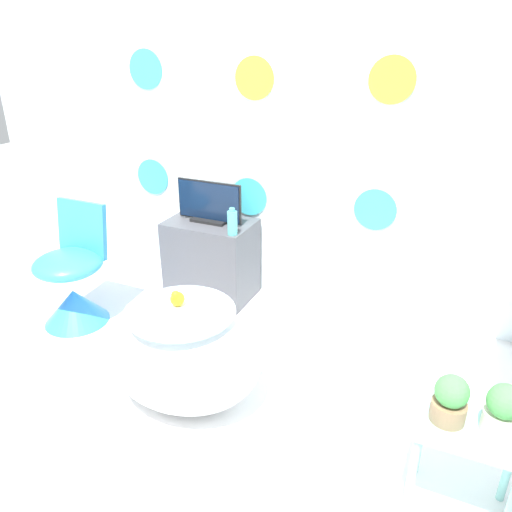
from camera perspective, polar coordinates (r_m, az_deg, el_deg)
ground_plane at (r=2.46m, az=-22.65°, el=-23.88°), size 12.00×12.00×0.00m
wall_back_dotted at (r=3.38m, az=-0.20°, el=16.47°), size 4.59×0.05×2.60m
bathtub at (r=2.60m, az=-8.19°, el=-11.00°), size 0.81×0.65×0.54m
rubber_duck at (r=2.46m, az=-9.02°, el=-4.77°), size 0.07×0.08×0.09m
chair at (r=3.44m, az=-20.20°, el=-3.08°), size 0.44×0.44×0.78m
tv_cabinet at (r=3.56m, az=-5.13°, el=-0.32°), size 0.59×0.39×0.57m
tv at (r=3.41m, az=-5.37°, el=5.93°), size 0.48×0.12×0.28m
vase at (r=3.19m, az=-2.72°, el=3.84°), size 0.06×0.06×0.18m
side_table at (r=2.18m, az=22.99°, el=-19.25°), size 0.40×0.29×0.42m
potted_plant_left at (r=2.06m, az=21.33°, el=-15.03°), size 0.13×0.13×0.20m
potted_plant_right at (r=2.08m, az=26.41°, el=-15.51°), size 0.13×0.13×0.20m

